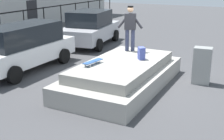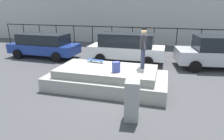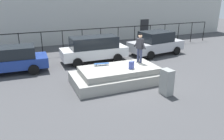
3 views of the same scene
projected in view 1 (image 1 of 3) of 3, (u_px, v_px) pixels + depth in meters
name	position (u px, v px, depth m)	size (l,w,h in m)	color
ground_plane	(133.00, 81.00, 10.87)	(60.00, 60.00, 0.00)	#424244
concrete_ledge	(123.00, 75.00, 10.22)	(5.14, 2.61, 0.88)	#9E9B93
skateboarder	(130.00, 25.00, 11.22)	(0.34, 0.95, 1.68)	#2D334C
skateboard	(93.00, 61.00, 9.69)	(0.85, 0.31, 0.12)	#264C8C
backpack	(141.00, 53.00, 10.26)	(0.28, 0.20, 0.42)	#3F4C99
car_white_hatchback_mid	(23.00, 46.00, 11.92)	(4.70, 1.99, 1.81)	white
car_silver_sedan_far	(90.00, 28.00, 16.38)	(4.61, 2.72, 1.84)	#B7B7BC
utility_box	(202.00, 66.00, 10.43)	(0.44, 0.60, 1.28)	gray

